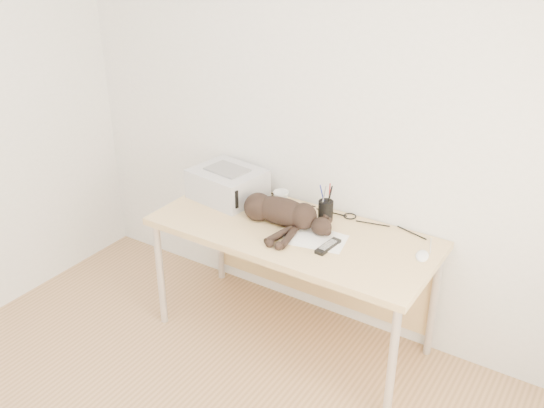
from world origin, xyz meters
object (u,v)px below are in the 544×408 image
Objects in this scene: desk at (300,244)px; mouse at (423,254)px; pen_cup at (326,210)px; mug at (281,198)px; printer at (228,184)px; cat at (278,212)px.

mouse is at bearing 1.97° from desk.
desk is 0.25m from pen_cup.
pen_cup reaches higher than mug.
pen_cup is (0.32, -0.03, 0.02)m from mug.
desk is at bearing -128.67° from pen_cup.
pen_cup is at bearing -4.76° from mug.
printer reaches higher than cat.
pen_cup is (0.10, 0.12, 0.19)m from desk.
printer is (-0.55, 0.06, 0.23)m from desk.
mug is (-0.22, 0.15, 0.18)m from desk.
pen_cup is at bearing 51.33° from desk.
mouse is at bearing -1.49° from printer.
printer is 0.46m from cat.
cat is 0.27m from pen_cup.
desk is at bearing 169.54° from mouse.
pen_cup is at bearing 5.48° from printer.
pen_cup reaches higher than desk.
printer is 1.26m from mouse.
pen_cup is 1.93× the size of mouse.
pen_cup is at bearing 158.81° from mouse.
printer is 3.92× the size of mouse.
desk is 0.24m from cat.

